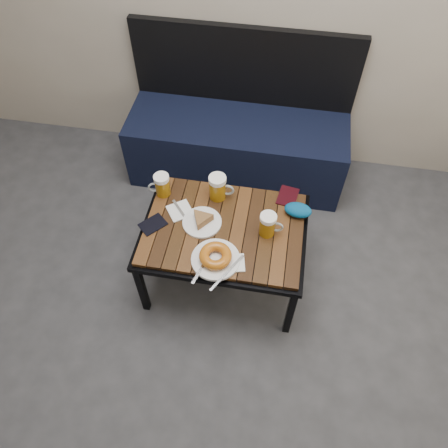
% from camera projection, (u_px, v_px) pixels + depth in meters
% --- Properties ---
extents(ground, '(4.00, 4.00, 0.00)m').
position_uv_depth(ground, '(150.00, 429.00, 2.08)').
color(ground, '#2D2D30').
rests_on(ground, ground).
extents(room_shell, '(4.00, 4.00, 4.00)m').
position_uv_depth(room_shell, '(106.00, 14.00, 0.98)').
color(room_shell, gray).
rests_on(room_shell, ground).
extents(bench, '(1.40, 0.50, 0.95)m').
position_uv_depth(bench, '(238.00, 141.00, 2.89)').
color(bench, black).
rests_on(bench, ground).
extents(cafe_table, '(0.84, 0.62, 0.47)m').
position_uv_depth(cafe_table, '(224.00, 232.00, 2.25)').
color(cafe_table, black).
rests_on(cafe_table, ground).
extents(beer_mug_left, '(0.13, 0.10, 0.13)m').
position_uv_depth(beer_mug_left, '(162.00, 185.00, 2.30)').
color(beer_mug_left, '#8E5E0B').
rests_on(beer_mug_left, cafe_table).
extents(beer_mug_centre, '(0.13, 0.09, 0.15)m').
position_uv_depth(beer_mug_centre, '(218.00, 187.00, 2.28)').
color(beer_mug_centre, '#8E5E0B').
rests_on(beer_mug_centre, cafe_table).
extents(beer_mug_right, '(0.12, 0.08, 0.13)m').
position_uv_depth(beer_mug_right, '(268.00, 225.00, 2.14)').
color(beer_mug_right, '#8E5E0B').
rests_on(beer_mug_right, cafe_table).
extents(plate_pie, '(0.20, 0.20, 0.06)m').
position_uv_depth(plate_pie, '(202.00, 220.00, 2.21)').
color(plate_pie, white).
rests_on(plate_pie, cafe_table).
extents(plate_bagel, '(0.25, 0.30, 0.06)m').
position_uv_depth(plate_bagel, '(215.00, 257.00, 2.07)').
color(plate_bagel, white).
rests_on(plate_bagel, cafe_table).
extents(napkin_left, '(0.16, 0.16, 0.01)m').
position_uv_depth(napkin_left, '(180.00, 211.00, 2.27)').
color(napkin_left, white).
rests_on(napkin_left, cafe_table).
extents(napkin_right, '(0.14, 0.12, 0.01)m').
position_uv_depth(napkin_right, '(232.00, 263.00, 2.08)').
color(napkin_right, white).
rests_on(napkin_right, cafe_table).
extents(passport_navy, '(0.16, 0.16, 0.01)m').
position_uv_depth(passport_navy, '(153.00, 224.00, 2.22)').
color(passport_navy, black).
rests_on(passport_navy, cafe_table).
extents(passport_burgundy, '(0.12, 0.15, 0.01)m').
position_uv_depth(passport_burgundy, '(288.00, 196.00, 2.33)').
color(passport_burgundy, black).
rests_on(passport_burgundy, cafe_table).
extents(knit_pouch, '(0.15, 0.10, 0.06)m').
position_uv_depth(knit_pouch, '(298.00, 210.00, 2.24)').
color(knit_pouch, navy).
rests_on(knit_pouch, cafe_table).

